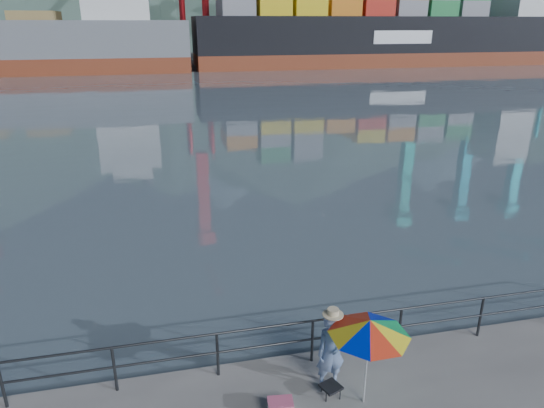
# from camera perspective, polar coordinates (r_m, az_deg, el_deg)

# --- Properties ---
(harbor_water) EXTENTS (500.00, 280.00, 0.00)m
(harbor_water) POSITION_cam_1_polar(r_m,az_deg,el_deg) (136.60, -12.61, 17.34)
(harbor_water) COLOR slate
(harbor_water) RESTS_ON ground
(far_dock) EXTENTS (200.00, 40.00, 0.40)m
(far_dock) POSITION_cam_1_polar(r_m,az_deg,el_deg) (100.34, -6.30, 16.65)
(far_dock) COLOR #514F4C
(far_dock) RESTS_ON ground
(guardrail) EXTENTS (22.00, 0.06, 1.03)m
(guardrail) POSITION_cam_1_polar(r_m,az_deg,el_deg) (10.41, -0.72, -16.45)
(guardrail) COLOR #2D3033
(guardrail) RESTS_ON ground
(container_stacks) EXTENTS (58.00, 8.40, 7.80)m
(container_stacks) POSITION_cam_1_polar(r_m,az_deg,el_deg) (106.73, 7.75, 18.52)
(container_stacks) COLOR yellow
(container_stacks) RESTS_ON ground
(fisherman) EXTENTS (0.62, 0.43, 1.63)m
(fisherman) POSITION_cam_1_polar(r_m,az_deg,el_deg) (9.87, 6.97, -16.86)
(fisherman) COLOR navy
(fisherman) RESTS_ON ground
(beach_umbrella) EXTENTS (1.97, 1.97, 1.83)m
(beach_umbrella) POSITION_cam_1_polar(r_m,az_deg,el_deg) (9.11, 11.41, -14.07)
(beach_umbrella) COLOR white
(beach_umbrella) RESTS_ON ground
(folding_stool) EXTENTS (0.46, 0.46, 0.23)m
(folding_stool) POSITION_cam_1_polar(r_m,az_deg,el_deg) (10.10, 6.93, -20.92)
(folding_stool) COLOR black
(folding_stool) RESTS_ON ground
(cooler_bag) EXTENTS (0.48, 0.35, 0.26)m
(cooler_bag) POSITION_cam_1_polar(r_m,az_deg,el_deg) (9.69, 1.00, -22.86)
(cooler_bag) COLOR white
(cooler_bag) RESTS_ON ground
(fishing_rod) EXTENTS (0.69, 1.69, 1.28)m
(fishing_rod) POSITION_cam_1_polar(r_m,az_deg,el_deg) (11.05, 4.62, -17.43)
(fishing_rod) COLOR black
(fishing_rod) RESTS_ON ground
(bulk_carrier) EXTENTS (54.70, 9.47, 14.50)m
(bulk_carrier) POSITION_cam_1_polar(r_m,az_deg,el_deg) (81.05, -28.82, 16.33)
(bulk_carrier) COLOR maroon
(bulk_carrier) RESTS_ON ground
(container_ship) EXTENTS (65.07, 10.85, 18.10)m
(container_ship) POSITION_cam_1_polar(r_m,az_deg,el_deg) (89.62, 14.58, 19.40)
(container_ship) COLOR maroon
(container_ship) RESTS_ON ground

